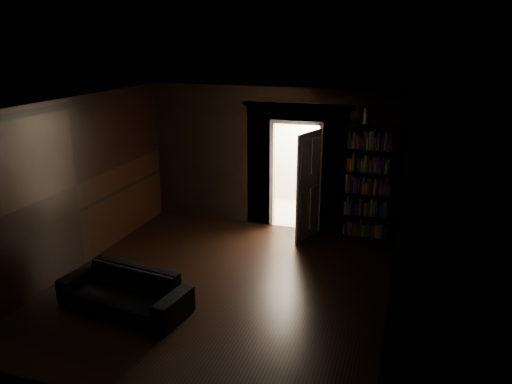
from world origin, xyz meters
The scene contains 9 objects.
ground centered at (0.00, 0.00, 0.00)m, with size 5.50×5.50×0.00m, color black.
room_walls centered at (-0.01, 1.07, 1.68)m, with size 5.02×5.61×2.84m.
kitchen_alcove centered at (0.50, 3.87, 1.21)m, with size 2.20×1.80×2.60m.
sofa centered at (-1.05, -1.05, 0.36)m, with size 1.89×0.82×0.73m, color black.
bookshelf centered at (1.90, 2.59, 1.10)m, with size 0.90×0.32×2.20m, color black.
refrigerator centered at (1.10, 4.03, 0.82)m, with size 0.74×0.68×1.65m, color white.
door centered at (0.85, 2.32, 1.02)m, with size 0.85×0.05×2.05m, color silver.
figurine centered at (1.78, 2.61, 2.35)m, with size 0.10×0.10×0.29m, color white.
bottles centered at (1.00, 4.00, 1.78)m, with size 0.63×0.08×0.26m, color black.
Camera 1 is at (2.63, -6.49, 3.69)m, focal length 35.00 mm.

